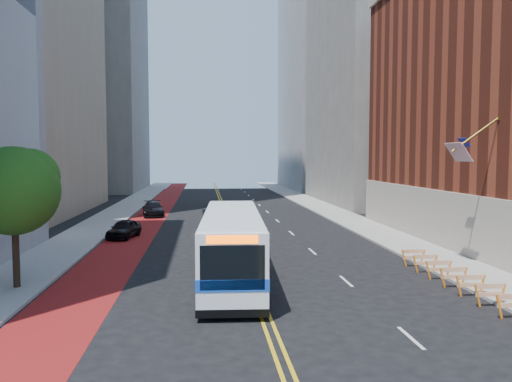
{
  "coord_description": "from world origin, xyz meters",
  "views": [
    {
      "loc": [
        -2.39,
        -18.45,
        6.37
      ],
      "look_at": [
        0.38,
        8.0,
        4.51
      ],
      "focal_mm": 35.0,
      "sensor_mm": 36.0,
      "label": 1
    }
  ],
  "objects_px": {
    "transit_bus": "(232,245)",
    "car_a": "(124,229)",
    "street_tree": "(15,187)",
    "car_b": "(212,218)",
    "car_c": "(153,209)"
  },
  "relations": [
    {
      "from": "transit_bus",
      "to": "car_a",
      "type": "bearing_deg",
      "value": 121.18
    },
    {
      "from": "street_tree",
      "to": "car_b",
      "type": "xyz_separation_m",
      "value": [
        9.54,
        20.4,
        -4.13
      ]
    },
    {
      "from": "street_tree",
      "to": "car_a",
      "type": "height_order",
      "value": "street_tree"
    },
    {
      "from": "transit_bus",
      "to": "car_c",
      "type": "distance_m",
      "value": 29.43
    },
    {
      "from": "transit_bus",
      "to": "car_c",
      "type": "height_order",
      "value": "transit_bus"
    },
    {
      "from": "street_tree",
      "to": "car_b",
      "type": "distance_m",
      "value": 22.9
    },
    {
      "from": "car_a",
      "to": "car_c",
      "type": "bearing_deg",
      "value": 99.16
    },
    {
      "from": "car_a",
      "to": "transit_bus",
      "type": "bearing_deg",
      "value": -49.44
    },
    {
      "from": "car_a",
      "to": "car_c",
      "type": "distance_m",
      "value": 14.34
    },
    {
      "from": "car_a",
      "to": "street_tree",
      "type": "bearing_deg",
      "value": -87.46
    },
    {
      "from": "street_tree",
      "to": "car_b",
      "type": "relative_size",
      "value": 1.41
    },
    {
      "from": "street_tree",
      "to": "transit_bus",
      "type": "height_order",
      "value": "street_tree"
    },
    {
      "from": "street_tree",
      "to": "car_a",
      "type": "relative_size",
      "value": 1.6
    },
    {
      "from": "car_a",
      "to": "car_b",
      "type": "bearing_deg",
      "value": 50.33
    },
    {
      "from": "transit_bus",
      "to": "car_c",
      "type": "xyz_separation_m",
      "value": [
        -6.83,
        28.6,
        -1.11
      ]
    }
  ]
}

